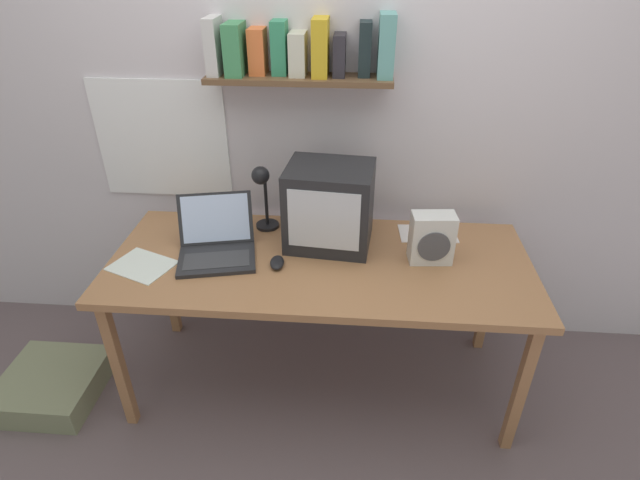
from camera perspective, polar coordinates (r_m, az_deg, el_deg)
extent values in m
plane|color=#675658|center=(2.68, 0.00, -15.62)|extent=(12.00, 12.00, 0.00)
cube|color=silver|center=(2.43, 0.98, 15.64)|extent=(5.60, 0.06, 2.60)
cube|color=white|center=(2.63, -17.58, 10.85)|extent=(0.66, 0.01, 0.59)
cube|color=brown|center=(2.29, -2.43, 17.90)|extent=(0.82, 0.18, 0.02)
cube|color=silver|center=(2.35, -12.01, 20.86)|extent=(0.05, 0.15, 0.23)
cube|color=#3E8954|center=(2.32, -9.67, 20.71)|extent=(0.08, 0.16, 0.21)
cube|color=orange|center=(2.33, -7.12, 20.62)|extent=(0.07, 0.11, 0.19)
cube|color=#30875D|center=(2.31, -4.64, 21.06)|extent=(0.06, 0.11, 0.22)
cube|color=beige|center=(2.29, -2.53, 20.49)|extent=(0.07, 0.13, 0.18)
cube|color=gold|center=(2.27, 0.05, 21.15)|extent=(0.07, 0.15, 0.23)
cube|color=#29262D|center=(2.28, 2.24, 20.37)|extent=(0.05, 0.13, 0.17)
cube|color=#1B2729|center=(2.28, 5.16, 20.92)|extent=(0.05, 0.11, 0.22)
cube|color=#5E9F99|center=(2.26, 7.60, 21.15)|extent=(0.07, 0.15, 0.26)
cube|color=#A36E45|center=(2.20, 0.00, -2.61)|extent=(1.84, 0.77, 0.03)
cube|color=#A36E45|center=(2.41, -22.04, -13.17)|extent=(0.04, 0.05, 0.71)
cube|color=#A36E45|center=(2.31, 21.95, -15.57)|extent=(0.04, 0.05, 0.71)
cube|color=#A36E45|center=(2.86, -16.98, -4.34)|extent=(0.04, 0.05, 0.71)
cube|color=#A36E45|center=(2.77, 18.67, -5.94)|extent=(0.04, 0.05, 0.71)
cube|color=#232326|center=(2.23, 1.09, 3.90)|extent=(0.40, 0.34, 0.37)
cube|color=silver|center=(2.09, 0.41, 2.17)|extent=(0.31, 0.04, 0.27)
cube|color=#232326|center=(2.22, -11.70, -2.20)|extent=(0.37, 0.30, 0.02)
cube|color=#38383A|center=(2.20, -11.74, -2.23)|extent=(0.30, 0.19, 0.00)
cube|color=#232326|center=(2.30, -11.84, 2.45)|extent=(0.34, 0.17, 0.22)
cube|color=silver|center=(2.30, -11.84, 2.45)|extent=(0.31, 0.15, 0.20)
cylinder|color=black|center=(2.45, -6.01, 1.70)|extent=(0.11, 0.11, 0.01)
cylinder|color=black|center=(2.38, -6.20, 4.77)|extent=(0.02, 0.02, 0.28)
sphere|color=black|center=(2.28, -6.82, 7.34)|extent=(0.08, 0.08, 0.08)
cylinder|color=white|center=(2.49, -11.03, 3.25)|extent=(0.06, 0.06, 0.12)
cylinder|color=#4CC656|center=(2.50, -10.99, 2.90)|extent=(0.05, 0.05, 0.09)
cube|color=silver|center=(2.18, 12.65, 0.23)|extent=(0.19, 0.12, 0.22)
cylinder|color=#4C4C51|center=(2.14, 12.89, -0.77)|extent=(0.14, 0.02, 0.14)
ellipsoid|color=black|center=(2.15, -4.93, -2.58)|extent=(0.07, 0.11, 0.03)
cube|color=white|center=(2.43, 12.20, 0.73)|extent=(0.28, 0.18, 0.00)
cube|color=silver|center=(2.28, -19.66, -2.76)|extent=(0.31, 0.28, 0.00)
cube|color=gray|center=(2.88, -28.30, -14.35)|extent=(0.45, 0.45, 0.14)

